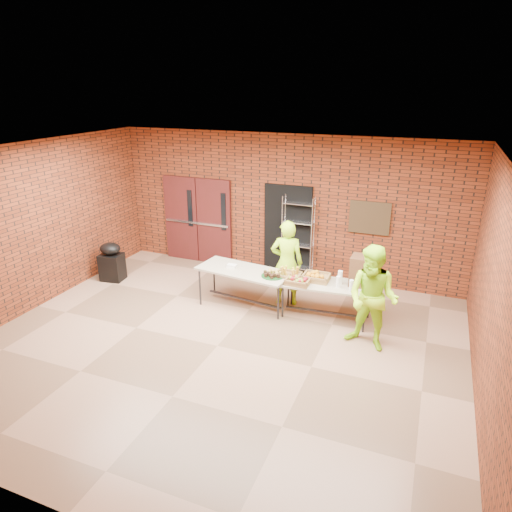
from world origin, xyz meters
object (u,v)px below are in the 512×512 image
(volunteer_man, at_px, (373,299))
(volunteer_woman, at_px, (287,263))
(table_left, at_px, (244,273))
(wire_rack, at_px, (298,238))
(coffee_dispenser, at_px, (362,271))
(table_right, at_px, (327,286))
(covered_grill, at_px, (112,261))

(volunteer_man, bearing_deg, volunteer_woman, 164.95)
(table_left, distance_m, volunteer_woman, 0.87)
(wire_rack, bearing_deg, coffee_dispenser, -39.99)
(coffee_dispenser, bearing_deg, table_left, -173.31)
(coffee_dispenser, height_order, volunteer_woman, volunteer_woman)
(wire_rack, distance_m, table_left, 1.84)
(table_left, bearing_deg, table_right, 10.47)
(table_left, bearing_deg, volunteer_woman, 35.83)
(coffee_dispenser, bearing_deg, volunteer_woman, 174.53)
(wire_rack, bearing_deg, volunteer_man, -48.74)
(table_left, relative_size, table_right, 1.10)
(covered_grill, distance_m, volunteer_man, 5.89)
(wire_rack, distance_m, coffee_dispenser, 2.23)
(table_left, xyz_separation_m, table_right, (1.64, 0.09, -0.05))
(table_left, bearing_deg, wire_rack, 79.16)
(volunteer_woman, bearing_deg, table_right, 147.37)
(covered_grill, bearing_deg, volunteer_woman, -3.20)
(coffee_dispenser, relative_size, covered_grill, 0.63)
(coffee_dispenser, xyz_separation_m, covered_grill, (-5.51, -0.20, -0.54))
(wire_rack, relative_size, table_left, 0.98)
(wire_rack, xyz_separation_m, volunteer_man, (2.00, -2.38, -0.05))
(wire_rack, xyz_separation_m, covered_grill, (-3.83, -1.67, -0.51))
(table_left, xyz_separation_m, volunteer_woman, (0.74, 0.41, 0.17))
(covered_grill, distance_m, volunteer_woman, 4.05)
(volunteer_woman, bearing_deg, table_left, 15.29)
(wire_rack, bearing_deg, table_left, -106.86)
(coffee_dispenser, xyz_separation_m, volunteer_man, (0.32, -0.91, -0.09))
(coffee_dispenser, relative_size, volunteer_woman, 0.32)
(coffee_dispenser, bearing_deg, volunteer_man, -70.49)
(covered_grill, height_order, volunteer_man, volunteer_man)
(wire_rack, xyz_separation_m, table_right, (1.07, -1.64, -0.31))
(volunteer_man, bearing_deg, covered_grill, -171.92)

